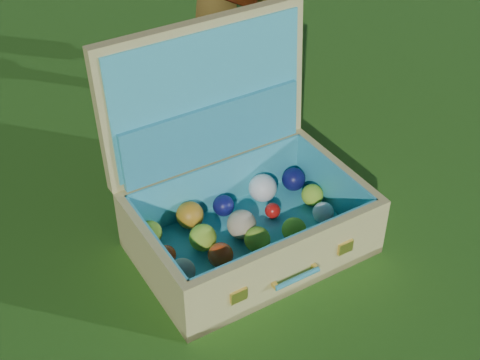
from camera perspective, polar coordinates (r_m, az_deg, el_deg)
The scene contains 2 objects.
ground at distance 2.03m, azimuth -5.19°, elevation -5.28°, with size 60.00×60.00×0.00m, color #215114.
suitcase at distance 1.94m, azimuth -0.38°, elevation -0.59°, with size 0.73×0.61×0.63m.
Camera 1 is at (-0.35, -1.45, 1.38)m, focal length 50.00 mm.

